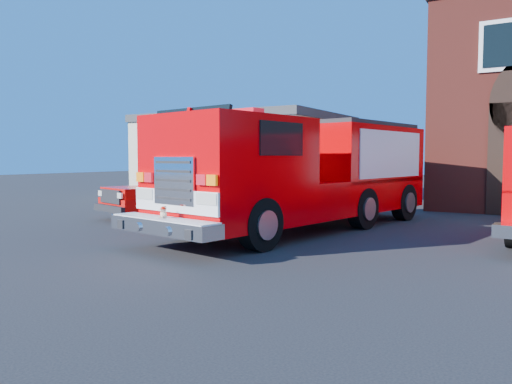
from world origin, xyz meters
The scene contains 4 objects.
ground centered at (0.00, 0.00, 0.00)m, with size 100.00×100.00×0.00m, color black.
side_building centered at (-9.00, 13.00, 2.20)m, with size 10.20×8.20×4.35m.
fire_engine centered at (-0.34, 2.32, 1.65)m, with size 4.78×10.72×3.19m.
pickup_truck centered at (-5.64, 3.09, 0.85)m, with size 3.54×5.79×1.79m.
Camera 1 is at (5.63, -10.77, 2.08)m, focal length 35.00 mm.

